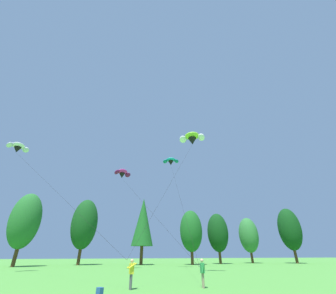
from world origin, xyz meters
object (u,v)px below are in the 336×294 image
at_px(parafoil_kite_mid_teal, 171,161).
at_px(parafoil_kite_far_lime_white, 192,138).
at_px(kite_flyer_mid, 202,271).
at_px(backpack, 100,292).
at_px(kite_flyer_near, 131,271).
at_px(parafoil_kite_high_white, 18,147).
at_px(parafoil_kite_low_magenta, 122,174).

height_order(parafoil_kite_mid_teal, parafoil_kite_far_lime_white, parafoil_kite_mid_teal).
distance_m(kite_flyer_mid, backpack, 6.60).
bearing_deg(kite_flyer_mid, backpack, -166.99).
xyz_separation_m(kite_flyer_near, kite_flyer_mid, (4.62, -0.47, -0.01)).
bearing_deg(parafoil_kite_high_white, kite_flyer_near, -44.43).
xyz_separation_m(parafoil_kite_high_white, parafoil_kite_mid_teal, (22.64, 4.02, 1.77)).
bearing_deg(parafoil_kite_low_magenta, parafoil_kite_high_white, -165.63).
height_order(kite_flyer_near, parafoil_kite_mid_teal, parafoil_kite_mid_teal).
xyz_separation_m(kite_flyer_mid, parafoil_kite_mid_teal, (2.89, 19.33, 15.82)).
relative_size(kite_flyer_mid, parafoil_kite_far_lime_white, 0.11).
bearing_deg(parafoil_kite_mid_teal, parafoil_kite_far_lime_white, -86.52).
bearing_deg(parafoil_kite_low_magenta, backpack, -92.85).
bearing_deg(parafoil_kite_high_white, backpack, -51.47).
relative_size(kite_flyer_mid, parafoil_kite_mid_teal, 0.08).
xyz_separation_m(kite_flyer_mid, parafoil_kite_far_lime_white, (3.48, 9.66, 15.47)).
relative_size(kite_flyer_near, parafoil_kite_low_magenta, 0.08).
bearing_deg(parafoil_kite_far_lime_white, parafoil_kite_high_white, 166.34).
distance_m(kite_flyer_near, kite_flyer_mid, 4.64).
bearing_deg(kite_flyer_near, kite_flyer_mid, -5.84).
xyz_separation_m(parafoil_kite_far_lime_white, parafoil_kite_low_magenta, (-8.85, 9.33, -2.73)).
height_order(kite_flyer_near, parafoil_kite_high_white, parafoil_kite_high_white).
xyz_separation_m(kite_flyer_mid, parafoil_kite_low_magenta, (-5.37, 18.99, 12.73)).
bearing_deg(backpack, kite_flyer_near, -82.60).
distance_m(parafoil_kite_mid_teal, parafoil_kite_far_lime_white, 9.69).
bearing_deg(backpack, parafoil_kite_far_lime_white, -81.96).
xyz_separation_m(kite_flyer_near, parafoil_kite_high_white, (-15.13, 14.83, 14.03)).
bearing_deg(parafoil_kite_high_white, parafoil_kite_low_magenta, 14.37).
xyz_separation_m(parafoil_kite_high_white, backpack, (13.36, -16.78, -14.83)).
distance_m(parafoil_kite_high_white, backpack, 26.08).
relative_size(parafoil_kite_far_lime_white, backpack, 39.50).
xyz_separation_m(kite_flyer_near, backpack, (-1.76, -1.95, -0.80)).
bearing_deg(backpack, parafoil_kite_mid_teal, -64.46).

